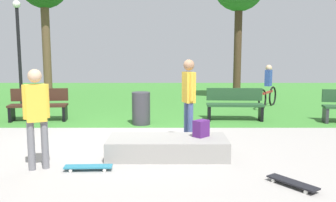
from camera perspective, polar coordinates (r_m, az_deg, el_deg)
The scene contains 13 objects.
ground_plane at distance 8.50m, azimuth -6.30°, elevation -5.81°, with size 28.00×28.00×0.00m, color #9E9993.
grass_lawn at distance 15.95m, azimuth -3.30°, elevation 0.73°, with size 26.60×12.83×0.01m, color #387A2D.
concrete_ledge at distance 7.05m, azimuth -0.01°, elevation -7.15°, with size 2.25×0.97×0.36m, color gray.
backpack_on_ledge at distance 7.09m, azimuth 5.21°, elevation -4.25°, with size 0.28×0.20×0.32m, color #4C1E66.
skater_performing_trick at distance 6.53m, azimuth -19.60°, elevation -1.52°, with size 0.40×0.31×1.70m.
skater_watching at distance 7.98m, azimuth 3.29°, elevation 1.13°, with size 0.29×0.41×1.81m.
skateboard_by_ledge at distance 5.89m, azimuth 18.74°, elevation -11.86°, with size 0.63×0.76×0.08m.
skateboard_spare at distance 6.44m, azimuth -12.14°, elevation -9.89°, with size 0.81×0.24×0.08m.
park_bench_far_left at distance 11.09m, azimuth -19.29°, elevation -0.44°, with size 1.63×0.61×0.91m.
park_bench_near_path at distance 10.73m, azimuth 10.35°, elevation -0.39°, with size 1.62×0.54×0.91m.
lamp_post at distance 14.71m, azimuth -22.02°, elevation 8.61°, with size 0.28×0.28×3.77m.
trash_bin at distance 9.97m, azimuth -4.11°, elevation -1.15°, with size 0.49×0.49×0.88m, color #333338.
cyclist_on_bicycle at distance 13.35m, azimuth 15.27°, elevation 1.75°, with size 1.05×1.55×1.52m.
Camera 1 is at (0.94, -8.21, 2.03)m, focal length 39.44 mm.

